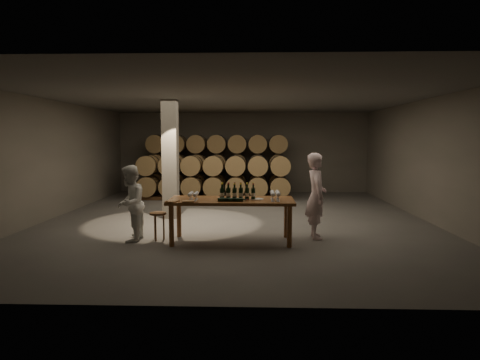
{
  "coord_description": "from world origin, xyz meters",
  "views": [
    {
      "loc": [
        0.48,
        -11.31,
        2.16
      ],
      "look_at": [
        0.11,
        -0.39,
        1.1
      ],
      "focal_mm": 32.0,
      "sensor_mm": 36.0,
      "label": 1
    }
  ],
  "objects_px": {
    "notebook_near": "(188,201)",
    "person_woman": "(130,203)",
    "plate": "(257,199)",
    "stool": "(158,218)",
    "bottle_cluster": "(238,193)",
    "tasting_table": "(231,204)",
    "person_man": "(316,196)"
  },
  "relations": [
    {
      "from": "plate",
      "to": "stool",
      "type": "height_order",
      "value": "plate"
    },
    {
      "from": "notebook_near",
      "to": "person_woman",
      "type": "distance_m",
      "value": 1.36
    },
    {
      "from": "stool",
      "to": "person_woman",
      "type": "relative_size",
      "value": 0.37
    },
    {
      "from": "bottle_cluster",
      "to": "person_man",
      "type": "distance_m",
      "value": 1.73
    },
    {
      "from": "tasting_table",
      "to": "person_man",
      "type": "xyz_separation_m",
      "value": [
        1.82,
        0.4,
        0.13
      ]
    },
    {
      "from": "stool",
      "to": "person_woman",
      "type": "distance_m",
      "value": 0.65
    },
    {
      "from": "plate",
      "to": "person_man",
      "type": "height_order",
      "value": "person_man"
    },
    {
      "from": "plate",
      "to": "person_woman",
      "type": "xyz_separation_m",
      "value": [
        -2.67,
        -0.01,
        -0.1
      ]
    },
    {
      "from": "bottle_cluster",
      "to": "plate",
      "type": "height_order",
      "value": "bottle_cluster"
    },
    {
      "from": "tasting_table",
      "to": "stool",
      "type": "distance_m",
      "value": 1.6
    },
    {
      "from": "stool",
      "to": "person_man",
      "type": "xyz_separation_m",
      "value": [
        3.39,
        0.3,
        0.44
      ]
    },
    {
      "from": "tasting_table",
      "to": "person_man",
      "type": "height_order",
      "value": "person_man"
    },
    {
      "from": "tasting_table",
      "to": "stool",
      "type": "relative_size",
      "value": 4.39
    },
    {
      "from": "person_man",
      "to": "tasting_table",
      "type": "bearing_deg",
      "value": 99.37
    },
    {
      "from": "plate",
      "to": "person_woman",
      "type": "bearing_deg",
      "value": -179.71
    },
    {
      "from": "notebook_near",
      "to": "person_man",
      "type": "bearing_deg",
      "value": 7.67
    },
    {
      "from": "tasting_table",
      "to": "notebook_near",
      "type": "bearing_deg",
      "value": -152.29
    },
    {
      "from": "notebook_near",
      "to": "person_man",
      "type": "height_order",
      "value": "person_man"
    },
    {
      "from": "bottle_cluster",
      "to": "stool",
      "type": "bearing_deg",
      "value": 177.74
    },
    {
      "from": "notebook_near",
      "to": "person_man",
      "type": "relative_size",
      "value": 0.12
    },
    {
      "from": "bottle_cluster",
      "to": "notebook_near",
      "type": "height_order",
      "value": "bottle_cluster"
    },
    {
      "from": "stool",
      "to": "person_man",
      "type": "distance_m",
      "value": 3.43
    },
    {
      "from": "plate",
      "to": "stool",
      "type": "distance_m",
      "value": 2.15
    },
    {
      "from": "notebook_near",
      "to": "person_man",
      "type": "distance_m",
      "value": 2.79
    },
    {
      "from": "plate",
      "to": "person_man",
      "type": "relative_size",
      "value": 0.14
    },
    {
      "from": "plate",
      "to": "stool",
      "type": "xyz_separation_m",
      "value": [
        -2.11,
        0.1,
        -0.42
      ]
    },
    {
      "from": "notebook_near",
      "to": "stool",
      "type": "xyz_separation_m",
      "value": [
        -0.73,
        0.54,
        -0.43
      ]
    },
    {
      "from": "tasting_table",
      "to": "notebook_near",
      "type": "xyz_separation_m",
      "value": [
        -0.84,
        -0.44,
        0.12
      ]
    },
    {
      "from": "tasting_table",
      "to": "plate",
      "type": "bearing_deg",
      "value": -0.74
    },
    {
      "from": "stool",
      "to": "person_man",
      "type": "bearing_deg",
      "value": 5.08
    },
    {
      "from": "tasting_table",
      "to": "person_woman",
      "type": "distance_m",
      "value": 2.13
    },
    {
      "from": "bottle_cluster",
      "to": "person_woman",
      "type": "relative_size",
      "value": 0.46
    }
  ]
}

